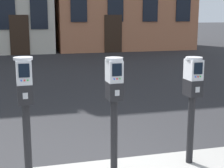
{
  "coord_description": "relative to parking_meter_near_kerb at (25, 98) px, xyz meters",
  "views": [
    {
      "loc": [
        -0.86,
        -4.12,
        2.11
      ],
      "look_at": [
        0.21,
        -0.07,
        1.26
      ],
      "focal_mm": 55.02,
      "sensor_mm": 36.0,
      "label": 1
    }
  ],
  "objects": [
    {
      "name": "parking_meter_end_of_row",
      "position": [
        2.12,
        -0.0,
        -0.04
      ],
      "size": [
        0.22,
        0.26,
        1.44
      ],
      "rotation": [
        0.0,
        0.0,
        -1.54
      ],
      "color": "black",
      "rests_on": "sidewalk_slab"
    },
    {
      "name": "parking_meter_near_kerb",
      "position": [
        0.0,
        0.0,
        0.0
      ],
      "size": [
        0.22,
        0.26,
        1.5
      ],
      "rotation": [
        0.0,
        0.0,
        -1.54
      ],
      "color": "black",
      "rests_on": "sidewalk_slab"
    },
    {
      "name": "parking_meter_twin_adjacent",
      "position": [
        1.06,
        -0.0,
        -0.03
      ],
      "size": [
        0.22,
        0.26,
        1.47
      ],
      "rotation": [
        0.0,
        0.0,
        -1.54
      ],
      "color": "black",
      "rests_on": "sidewalk_slab"
    }
  ]
}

